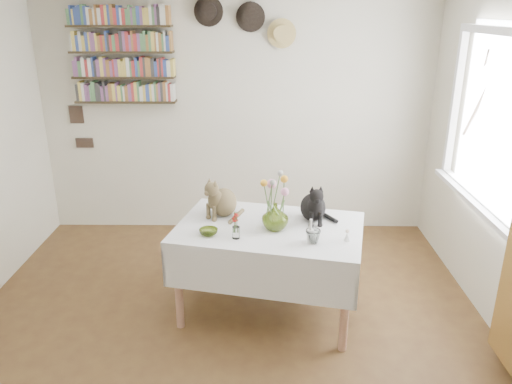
{
  "coord_description": "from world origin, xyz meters",
  "views": [
    {
      "loc": [
        0.26,
        -2.84,
        2.28
      ],
      "look_at": [
        0.22,
        0.49,
        1.05
      ],
      "focal_mm": 35.0,
      "sensor_mm": 36.0,
      "label": 1
    }
  ],
  "objects_px": {
    "black_cat": "(313,200)",
    "flower_vase": "(275,216)",
    "dining_table": "(269,248)",
    "bookshelf_unit": "(122,56)",
    "tabby_cat": "(224,195)"
  },
  "relations": [
    {
      "from": "flower_vase",
      "to": "bookshelf_unit",
      "type": "height_order",
      "value": "bookshelf_unit"
    },
    {
      "from": "flower_vase",
      "to": "dining_table",
      "type": "bearing_deg",
      "value": 128.2
    },
    {
      "from": "dining_table",
      "to": "bookshelf_unit",
      "type": "height_order",
      "value": "bookshelf_unit"
    },
    {
      "from": "dining_table",
      "to": "flower_vase",
      "type": "xyz_separation_m",
      "value": [
        0.04,
        -0.05,
        0.28
      ]
    },
    {
      "from": "black_cat",
      "to": "bookshelf_unit",
      "type": "bearing_deg",
      "value": 136.09
    },
    {
      "from": "black_cat",
      "to": "flower_vase",
      "type": "relative_size",
      "value": 1.56
    },
    {
      "from": "bookshelf_unit",
      "to": "dining_table",
      "type": "bearing_deg",
      "value": -47.84
    },
    {
      "from": "black_cat",
      "to": "bookshelf_unit",
      "type": "relative_size",
      "value": 0.32
    },
    {
      "from": "dining_table",
      "to": "black_cat",
      "type": "height_order",
      "value": "black_cat"
    },
    {
      "from": "dining_table",
      "to": "flower_vase",
      "type": "height_order",
      "value": "flower_vase"
    },
    {
      "from": "dining_table",
      "to": "flower_vase",
      "type": "relative_size",
      "value": 7.48
    },
    {
      "from": "dining_table",
      "to": "bookshelf_unit",
      "type": "xyz_separation_m",
      "value": [
        -1.42,
        1.57,
        1.29
      ]
    },
    {
      "from": "tabby_cat",
      "to": "black_cat",
      "type": "relative_size",
      "value": 1.04
    },
    {
      "from": "tabby_cat",
      "to": "flower_vase",
      "type": "distance_m",
      "value": 0.49
    },
    {
      "from": "black_cat",
      "to": "flower_vase",
      "type": "xyz_separation_m",
      "value": [
        -0.3,
        -0.19,
        -0.06
      ]
    }
  ]
}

